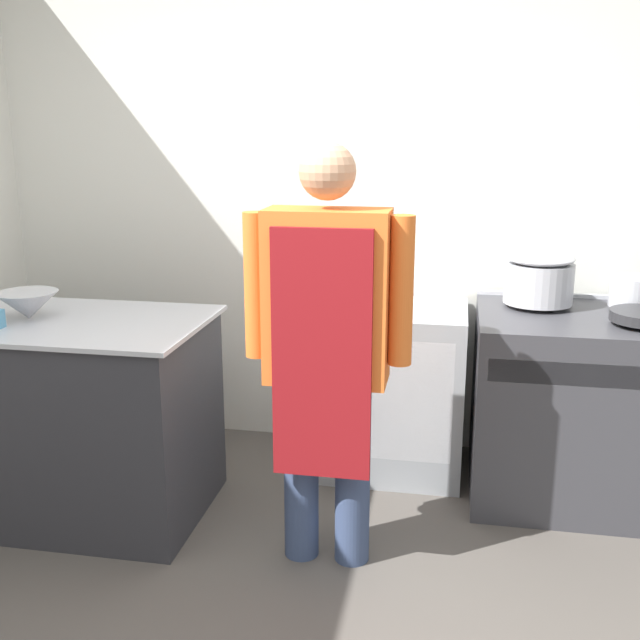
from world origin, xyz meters
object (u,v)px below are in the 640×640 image
at_px(fridge_unit, 395,389).
at_px(mixing_bowl, 28,305).
at_px(stock_pot, 539,278).
at_px(person_cook, 327,336).
at_px(sauce_pot, 633,292).
at_px(stove, 582,407).

bearing_deg(fridge_unit, mixing_bowl, -155.47).
bearing_deg(mixing_bowl, stock_pot, 17.98).
xyz_separation_m(person_cook, stock_pot, (0.86, 0.91, 0.08)).
bearing_deg(person_cook, mixing_bowl, 172.08).
bearing_deg(fridge_unit, stock_pot, 0.92).
distance_m(fridge_unit, sauce_pot, 1.22).
bearing_deg(stove, stock_pot, 148.60).
height_order(mixing_bowl, stock_pot, stock_pot).
bearing_deg(sauce_pot, person_cook, -144.77).
xyz_separation_m(person_cook, mixing_bowl, (-1.36, 0.19, 0.01)).
distance_m(fridge_unit, person_cook, 1.06).
distance_m(fridge_unit, mixing_bowl, 1.79).
relative_size(stove, sauce_pot, 4.74).
relative_size(fridge_unit, stock_pot, 2.64).
distance_m(stock_pot, sauce_pot, 0.43).
height_order(mixing_bowl, sauce_pot, sauce_pot).
xyz_separation_m(stove, person_cook, (-1.09, -0.77, 0.50)).
relative_size(person_cook, stock_pot, 5.18).
bearing_deg(fridge_unit, person_cook, -102.28).
bearing_deg(stock_pot, stove, -31.40).
bearing_deg(stove, person_cook, -144.63).
distance_m(stove, mixing_bowl, 2.56).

